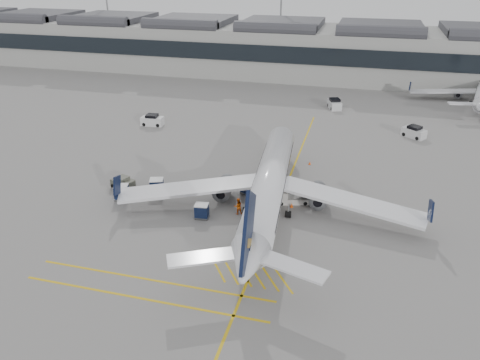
% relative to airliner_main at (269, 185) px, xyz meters
% --- Properties ---
extents(ground, '(220.00, 220.00, 0.00)m').
position_rel_airliner_main_xyz_m(ground, '(-9.06, -5.51, -2.90)').
color(ground, gray).
rests_on(ground, ground).
extents(terminal, '(200.00, 20.45, 12.40)m').
position_rel_airliner_main_xyz_m(terminal, '(-9.06, 66.42, 3.24)').
color(terminal, '#9E9E99').
rests_on(terminal, ground).
extents(light_masts, '(113.00, 0.60, 25.45)m').
position_rel_airliner_main_xyz_m(light_masts, '(-10.72, 80.49, 11.59)').
color(light_masts, slate).
rests_on(light_masts, ground).
extents(apron_markings, '(0.25, 60.00, 0.01)m').
position_rel_airliner_main_xyz_m(apron_markings, '(0.94, 4.49, -2.89)').
color(apron_markings, gold).
rests_on(apron_markings, ground).
extents(airliner_main, '(33.84, 37.11, 9.87)m').
position_rel_airliner_main_xyz_m(airliner_main, '(0.00, 0.00, 0.00)').
color(airliner_main, white).
rests_on(airliner_main, ground).
extents(belt_loader, '(4.70, 2.53, 1.86)m').
position_rel_airliner_main_xyz_m(belt_loader, '(2.31, 1.98, -2.36)').
color(belt_loader, silver).
rests_on(belt_loader, ground).
extents(baggage_cart_a, '(2.01, 1.87, 1.69)m').
position_rel_airliner_main_xyz_m(baggage_cart_a, '(-3.18, 2.91, -1.99)').
color(baggage_cart_a, gray).
rests_on(baggage_cart_a, ground).
extents(baggage_cart_b, '(1.69, 1.45, 1.62)m').
position_rel_airliner_main_xyz_m(baggage_cart_b, '(-6.59, -4.02, -2.03)').
color(baggage_cart_b, gray).
rests_on(baggage_cart_b, ground).
extents(baggage_cart_c, '(2.03, 1.85, 1.77)m').
position_rel_airliner_main_xyz_m(baggage_cart_c, '(-13.80, 0.28, -1.95)').
color(baggage_cart_c, gray).
rests_on(baggage_cart_c, ground).
extents(baggage_cart_d, '(1.99, 1.79, 1.76)m').
position_rel_airliner_main_xyz_m(baggage_cart_d, '(-17.10, -2.32, -1.96)').
color(baggage_cart_d, gray).
rests_on(baggage_cart_d, ground).
extents(ramp_agent_a, '(0.72, 0.73, 1.69)m').
position_rel_airliner_main_xyz_m(ramp_agent_a, '(-5.56, 1.66, -2.05)').
color(ramp_agent_a, '#F7530D').
rests_on(ramp_agent_a, ground).
extents(ramp_agent_b, '(1.17, 1.09, 1.92)m').
position_rel_airliner_main_xyz_m(ramp_agent_b, '(-3.00, -2.18, -1.94)').
color(ramp_agent_b, '#DA530B').
rests_on(ramp_agent_b, ground).
extents(pushback_tug, '(3.11, 2.42, 1.53)m').
position_rel_airliner_main_xyz_m(pushback_tug, '(-18.31, 0.27, -2.22)').
color(pushback_tug, '#545548').
rests_on(pushback_tug, ground).
extents(safety_cone_nose, '(0.34, 0.34, 0.47)m').
position_rel_airliner_main_xyz_m(safety_cone_nose, '(2.92, 13.48, -2.67)').
color(safety_cone_nose, '#F24C0A').
rests_on(safety_cone_nose, ground).
extents(safety_cone_engine, '(0.37, 0.37, 0.52)m').
position_rel_airliner_main_xyz_m(safety_cone_engine, '(2.50, 0.84, -2.64)').
color(safety_cone_engine, '#F24C0A').
rests_on(safety_cone_engine, ground).
extents(service_van_left, '(3.76, 2.07, 1.87)m').
position_rel_airliner_main_xyz_m(service_van_left, '(-24.89, 23.13, -2.06)').
color(service_van_left, silver).
rests_on(service_van_left, ground).
extents(service_van_mid, '(3.02, 4.13, 1.91)m').
position_rel_airliner_main_xyz_m(service_van_mid, '(3.95, 40.73, -2.04)').
color(service_van_mid, silver).
rests_on(service_van_mid, ground).
extents(service_van_right, '(3.92, 3.57, 1.83)m').
position_rel_airliner_main_xyz_m(service_van_right, '(17.33, 28.52, -2.08)').
color(service_van_right, silver).
rests_on(service_van_right, ground).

